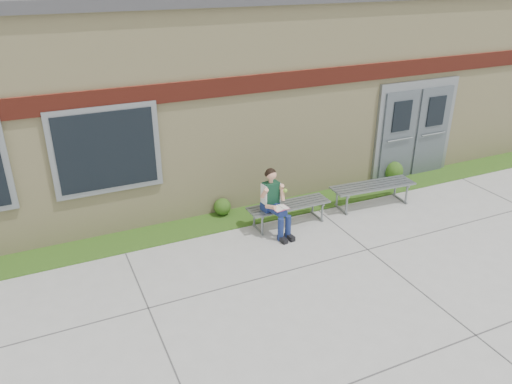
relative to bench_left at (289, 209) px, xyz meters
name	(u,v)px	position (x,y,z in m)	size (l,w,h in m)	color
ground	(336,277)	(-0.16, -1.97, -0.33)	(80.00, 80.00, 0.00)	#9E9E99
grass_strip	(267,211)	(-0.16, 0.63, -0.32)	(16.00, 0.80, 0.02)	#2A4D14
school_building	(208,79)	(-0.16, 4.02, 1.77)	(16.20, 6.22, 4.20)	beige
bench_left	(289,209)	(0.00, 0.00, 0.00)	(1.65, 0.46, 0.43)	slate
bench_right	(373,189)	(2.00, 0.00, 0.03)	(1.85, 0.64, 0.47)	slate
girl	(275,201)	(-0.41, -0.19, 0.33)	(0.48, 0.78, 1.28)	navy
shrub_mid	(222,207)	(-1.05, 0.88, -0.14)	(0.35, 0.35, 0.35)	#2A4D14
shrub_east	(394,171)	(3.28, 0.88, -0.09)	(0.44, 0.44, 0.44)	#2A4D14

